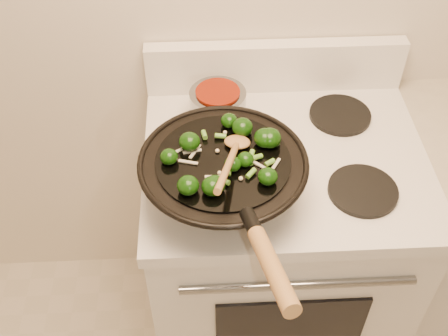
{
  "coord_description": "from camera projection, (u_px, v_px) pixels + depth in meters",
  "views": [
    {
      "loc": [
        -0.43,
        0.08,
        2.0
      ],
      "look_at": [
        -0.38,
        1.02,
        1.03
      ],
      "focal_mm": 45.0,
      "sensor_mm": 36.0,
      "label": 1
    }
  ],
  "objects": [
    {
      "name": "saucepan",
      "position": [
        218.0,
        105.0,
        1.6
      ],
      "size": [
        0.16,
        0.26,
        0.1
      ],
      "color": "gray",
      "rests_on": "stove"
    },
    {
      "name": "wok",
      "position": [
        224.0,
        177.0,
        1.37
      ],
      "size": [
        0.41,
        0.68,
        0.23
      ],
      "color": "black",
      "rests_on": "stove"
    },
    {
      "name": "stirfry",
      "position": [
        230.0,
        154.0,
        1.32
      ],
      "size": [
        0.29,
        0.27,
        0.05
      ],
      "color": "#0E3207",
      "rests_on": "wok"
    },
    {
      "name": "stove",
      "position": [
        275.0,
        250.0,
        1.87
      ],
      "size": [
        0.78,
        0.67,
        1.08
      ],
      "color": "white",
      "rests_on": "ground"
    },
    {
      "name": "wooden_spoon",
      "position": [
        232.0,
        155.0,
        1.29
      ],
      "size": [
        0.1,
        0.29,
        0.12
      ],
      "color": "#9C6F3D",
      "rests_on": "wok"
    }
  ]
}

